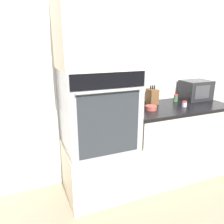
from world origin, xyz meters
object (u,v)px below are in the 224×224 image
at_px(bowl, 151,108).
at_px(condiment_jar_far, 185,104).
at_px(microwave, 196,90).
at_px(wall_oven, 99,109).
at_px(condiment_jar_mid, 139,107).
at_px(knife_block, 152,96).
at_px(condiment_jar_near, 176,98).
at_px(condiment_jar_back, 131,102).

bearing_deg(bowl, condiment_jar_far, -5.67).
xyz_separation_m(microwave, bowl, (-0.77, -0.19, -0.10)).
distance_m(wall_oven, condiment_jar_mid, 0.44).
height_order(knife_block, condiment_jar_far, knife_block).
xyz_separation_m(condiment_jar_near, condiment_jar_mid, (-0.62, -0.18, 0.00)).
bearing_deg(wall_oven, condiment_jar_far, -4.99).
bearing_deg(bowl, condiment_jar_mid, 176.89).
bearing_deg(wall_oven, condiment_jar_mid, -4.98).
xyz_separation_m(knife_block, condiment_jar_far, (0.27, -0.25, -0.06)).
distance_m(condiment_jar_near, condiment_jar_far, 0.24).
relative_size(microwave, bowl, 2.96).
distance_m(wall_oven, condiment_jar_far, 1.00).
bearing_deg(knife_block, microwave, -1.93).
xyz_separation_m(knife_block, bowl, (-0.14, -0.21, -0.07)).
xyz_separation_m(microwave, condiment_jar_back, (-0.90, 0.03, -0.07)).
distance_m(condiment_jar_mid, condiment_jar_far, 0.56).
bearing_deg(condiment_jar_far, condiment_jar_back, 154.28).
bearing_deg(condiment_jar_near, microwave, -0.21).
relative_size(knife_block, condiment_jar_back, 2.32).
height_order(bowl, condiment_jar_back, condiment_jar_back).
xyz_separation_m(wall_oven, condiment_jar_back, (0.45, 0.17, -0.01)).
relative_size(microwave, condiment_jar_far, 5.34).
bearing_deg(bowl, microwave, 13.75).
distance_m(knife_block, condiment_jar_far, 0.37).
bearing_deg(condiment_jar_far, condiment_jar_mid, 174.99).
distance_m(condiment_jar_far, condiment_jar_back, 0.60).
xyz_separation_m(wall_oven, condiment_jar_near, (1.05, 0.14, -0.02)).
bearing_deg(condiment_jar_near, condiment_jar_mid, -163.53).
relative_size(microwave, knife_block, 1.61).
xyz_separation_m(condiment_jar_near, condiment_jar_back, (-0.59, 0.03, 0.00)).
bearing_deg(condiment_jar_far, condiment_jar_near, 76.63).
height_order(condiment_jar_mid, condiment_jar_far, condiment_jar_mid).
distance_m(wall_oven, microwave, 1.36).
xyz_separation_m(knife_block, condiment_jar_back, (-0.27, 0.01, -0.04)).
relative_size(wall_oven, microwave, 2.21).
relative_size(bowl, condiment_jar_near, 1.32).
distance_m(wall_oven, condiment_jar_near, 1.06).
relative_size(knife_block, condiment_jar_far, 3.32).
xyz_separation_m(knife_block, condiment_jar_near, (0.33, -0.02, -0.05)).
distance_m(knife_block, bowl, 0.26).
bearing_deg(condiment_jar_far, wall_oven, 175.01).
height_order(wall_oven, knife_block, wall_oven).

